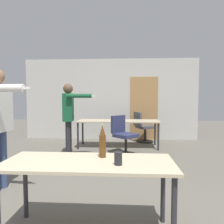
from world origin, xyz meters
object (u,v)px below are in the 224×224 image
Objects in this scene: beer_bottle at (103,142)px; office_chair_mid_tucked at (143,128)px; office_chair_far_left at (124,137)px; person_right_polo at (69,112)px; drink_cup at (118,158)px.

office_chair_mid_tucked is at bearing 80.32° from beer_bottle.
office_chair_mid_tucked is 1.00× the size of office_chair_far_left.
office_chair_far_left is at bearing 89.95° from person_right_polo.
person_right_polo is 2.59m from office_chair_mid_tucked.
drink_cup is (0.17, -0.25, -0.10)m from beer_bottle.
drink_cup is (-0.02, -3.21, 0.36)m from office_chair_far_left.
office_chair_far_left reaches higher than office_chair_mid_tucked.
person_right_polo is 1.82× the size of office_chair_mid_tucked.
beer_bottle is at bearing 124.63° from drink_cup.
office_chair_mid_tucked is (1.86, 1.70, -0.60)m from person_right_polo.
office_chair_mid_tucked is at bearing -156.59° from office_chair_far_left.
beer_bottle is at bearing 14.53° from person_right_polo.
beer_bottle is 2.87× the size of drink_cup.
beer_bottle is at bearing 40.28° from office_chair_far_left.
office_chair_mid_tucked is at bearing 82.83° from drink_cup.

